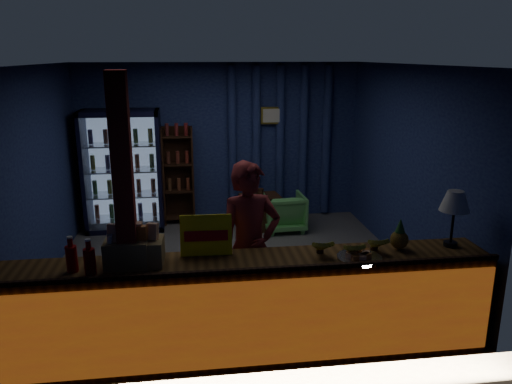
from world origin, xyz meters
TOP-DOWN VIEW (x-y plane):
  - ground at (0.00, 0.00)m, footprint 4.60×4.60m
  - room_walls at (0.00, 0.00)m, footprint 4.60×4.60m
  - counter at (0.00, -1.91)m, footprint 4.40×0.57m
  - support_post at (-1.05, -1.90)m, footprint 0.16×0.16m
  - beverage_cooler at (-1.55, 1.92)m, footprint 1.20×0.62m
  - bottle_shelf at (-0.70, 2.06)m, footprint 0.50×0.28m
  - curtain_folds at (1.00, 2.14)m, footprint 1.74×0.14m
  - framed_picture at (0.85, 2.10)m, footprint 0.36×0.04m
  - shopkeeper at (0.06, -1.40)m, footprint 0.70×0.53m
  - green_chair at (0.95, 1.44)m, footprint 0.66×0.68m
  - side_table at (0.58, 1.55)m, footprint 0.66×0.52m
  - yellow_sign at (-0.38, -1.72)m, footprint 0.47×0.11m
  - soda_bottles at (-1.35, -1.97)m, footprint 0.42×0.18m
  - snack_box_left at (-1.06, -1.87)m, footprint 0.38×0.31m
  - snack_box_centre at (-0.93, -1.86)m, footprint 0.36×0.30m
  - pastry_tray at (0.97, -2.01)m, footprint 0.40×0.40m
  - banana_bunches at (0.92, -1.89)m, footprint 0.75×0.29m
  - table_lamp at (1.93, -1.83)m, footprint 0.28×0.28m
  - pineapple at (1.41, -1.84)m, footprint 0.17×0.17m

SIDE VIEW (x-z plane):
  - ground at x=0.00m, z-range 0.00..0.00m
  - side_table at x=0.58m, z-range -0.05..0.61m
  - green_chair at x=0.95m, z-range 0.00..0.59m
  - counter at x=0.00m, z-range -0.02..0.97m
  - bottle_shelf at x=-0.70m, z-range -0.01..1.59m
  - shopkeeper at x=0.06m, z-range 0.00..1.74m
  - beverage_cooler at x=-1.55m, z-range -0.02..1.88m
  - pastry_tray at x=0.97m, z-range 0.94..1.01m
  - banana_bunches at x=0.92m, z-range 0.95..1.11m
  - pineapple at x=1.41m, z-range 0.93..1.22m
  - soda_bottles at x=-1.35m, z-range 0.92..1.23m
  - snack_box_centre at x=-0.93m, z-range 0.90..1.26m
  - snack_box_left at x=-1.06m, z-range 0.89..1.28m
  - yellow_sign at x=-0.38m, z-range 0.95..1.32m
  - support_post at x=-1.05m, z-range 0.00..2.60m
  - curtain_folds at x=1.00m, z-range 0.05..2.55m
  - table_lamp at x=1.93m, z-range 1.10..1.65m
  - room_walls at x=0.00m, z-range -0.73..3.87m
  - framed_picture at x=0.85m, z-range 1.61..1.89m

